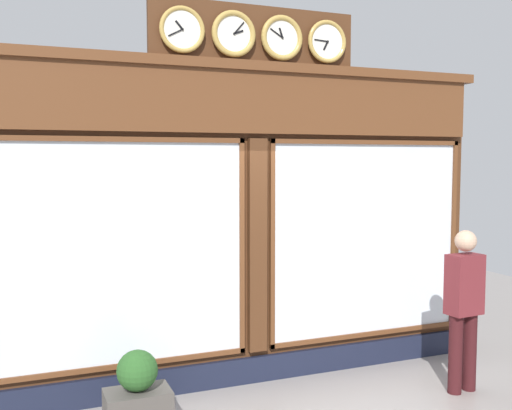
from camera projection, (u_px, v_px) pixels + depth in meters
name	position (u px, v px, depth m)	size (l,w,h in m)	color
shop_facade	(252.00, 220.00, 6.40)	(5.55, 0.42, 4.01)	#4C2B16
pedestrian	(464.00, 303.00, 6.07)	(0.38, 0.25, 1.69)	#3A1316
planter_shrub	(137.00, 371.00, 5.06)	(0.35, 0.35, 0.35)	#285623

